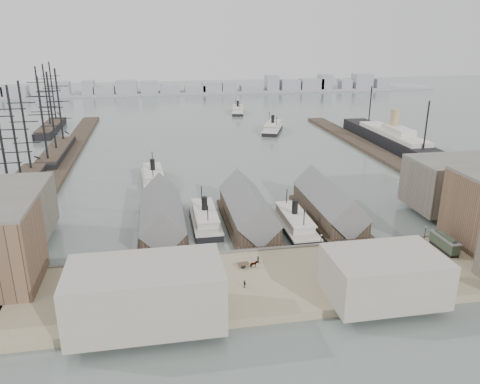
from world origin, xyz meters
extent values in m
plane|color=#525F5B|center=(0.00, 0.00, 0.00)|extent=(900.00, 900.00, 0.00)
cube|color=#897B5C|center=(0.00, -20.00, 1.00)|extent=(180.00, 30.00, 2.00)
cube|color=#59544C|center=(0.00, -5.20, 1.15)|extent=(180.00, 1.20, 2.30)
cube|color=#2D231C|center=(-68.00, 100.00, 0.80)|extent=(10.00, 220.00, 1.60)
cube|color=#2D231C|center=(78.00, 90.00, 0.80)|extent=(10.00, 180.00, 1.60)
cube|color=#2D231C|center=(-26.00, 16.00, 0.60)|extent=(14.00, 42.00, 1.20)
cube|color=#2D231C|center=(-26.00, 17.00, 3.70)|extent=(12.00, 36.00, 5.00)
cube|color=#59595B|center=(-26.00, 17.00, 6.30)|extent=(12.60, 37.00, 12.60)
cube|color=#2D231C|center=(0.00, 16.00, 0.60)|extent=(14.00, 42.00, 1.20)
cube|color=#2D231C|center=(0.00, 17.00, 3.70)|extent=(12.00, 36.00, 5.00)
cube|color=#59595B|center=(0.00, 17.00, 6.30)|extent=(12.60, 37.00, 12.60)
cube|color=#2D231C|center=(26.00, 16.00, 0.60)|extent=(14.00, 42.00, 1.20)
cube|color=#2D231C|center=(26.00, 17.00, 3.70)|extent=(12.00, 36.00, 5.00)
cube|color=#59595B|center=(26.00, 17.00, 6.30)|extent=(12.60, 37.00, 12.60)
cube|color=#60564C|center=(-70.00, 18.00, 9.00)|extent=(26.00, 20.00, 14.00)
cube|color=#60564C|center=(68.00, 15.00, 9.50)|extent=(28.00, 20.00, 15.00)
cube|color=gray|center=(20.00, -32.00, 7.00)|extent=(24.00, 16.00, 10.00)
cube|color=gray|center=(-30.00, -32.00, 8.00)|extent=(30.00, 16.00, 12.00)
cylinder|color=black|center=(-45.00, -7.00, 3.80)|extent=(0.16, 0.16, 3.60)
sphere|color=beige|center=(-45.00, -7.00, 5.70)|extent=(0.44, 0.44, 0.44)
cylinder|color=black|center=(-15.00, -7.00, 3.80)|extent=(0.16, 0.16, 3.60)
sphere|color=beige|center=(-15.00, -7.00, 5.70)|extent=(0.44, 0.44, 0.44)
cylinder|color=black|center=(15.00, -7.00, 3.80)|extent=(0.16, 0.16, 3.60)
sphere|color=beige|center=(15.00, -7.00, 5.70)|extent=(0.44, 0.44, 0.44)
cylinder|color=black|center=(45.00, -7.00, 3.80)|extent=(0.16, 0.16, 3.60)
sphere|color=beige|center=(45.00, -7.00, 5.70)|extent=(0.44, 0.44, 0.44)
cube|color=gray|center=(0.00, 340.00, 1.00)|extent=(500.00, 40.00, 2.00)
cube|color=gray|center=(-145.16, 330.00, 5.14)|extent=(20.65, 14.00, 10.28)
cube|color=gray|center=(-123.57, 330.00, 3.62)|extent=(14.71, 14.00, 7.23)
cube|color=gray|center=(-107.98, 330.00, 6.62)|extent=(17.63, 14.00, 13.23)
cube|color=gray|center=(-83.49, 330.00, 6.79)|extent=(10.74, 14.00, 13.58)
cube|color=gray|center=(-69.86, 330.00, 4.32)|extent=(18.06, 14.00, 8.64)
cube|color=gray|center=(-49.92, 330.00, 6.64)|extent=(18.55, 14.00, 13.29)
cube|color=gray|center=(-29.70, 330.00, 6.24)|extent=(15.33, 14.00, 12.47)
cube|color=gray|center=(-11.29, 330.00, 4.36)|extent=(17.56, 14.00, 8.72)
cube|color=gray|center=(11.96, 330.00, 3.82)|extent=(18.76, 14.00, 7.63)
cube|color=gray|center=(27.85, 330.00, 5.17)|extent=(17.61, 14.00, 10.35)
cube|color=gray|center=(44.04, 330.00, 5.15)|extent=(13.38, 14.00, 10.30)
cube|color=gray|center=(65.61, 330.00, 3.38)|extent=(20.73, 14.00, 6.75)
cube|color=gray|center=(85.69, 330.00, 7.79)|extent=(11.51, 14.00, 15.57)
cube|color=gray|center=(103.47, 330.00, 5.63)|extent=(18.17, 14.00, 11.26)
cube|color=gray|center=(125.20, 330.00, 5.92)|extent=(21.81, 14.00, 11.83)
cube|color=gray|center=(139.05, 330.00, 7.75)|extent=(11.12, 14.00, 15.50)
cube|color=gray|center=(159.69, 330.00, 5.14)|extent=(10.90, 14.00, 10.29)
cube|color=gray|center=(177.90, 330.00, 7.86)|extent=(17.95, 14.00, 15.72)
cube|color=gray|center=(197.92, 330.00, 5.26)|extent=(14.21, 14.00, 10.51)
cube|color=black|center=(-13.00, 18.80, 0.86)|extent=(7.69, 26.90, 1.73)
cube|color=beige|center=(-13.00, 18.80, 2.11)|extent=(8.07, 26.90, 0.48)
cube|color=beige|center=(-13.00, 18.80, 3.46)|extent=(6.25, 19.22, 2.11)
cube|color=beige|center=(-13.00, 18.80, 4.80)|extent=(6.73, 21.14, 0.38)
cylinder|color=black|center=(-13.00, 18.80, 6.92)|extent=(1.73, 1.73, 4.32)
cylinder|color=black|center=(-13.00, 27.45, 6.73)|extent=(0.29, 0.29, 5.77)
cylinder|color=black|center=(-13.00, 10.16, 6.73)|extent=(0.29, 0.29, 5.77)
cube|color=black|center=(13.00, 10.64, 0.88)|extent=(7.84, 27.43, 1.76)
cube|color=beige|center=(13.00, 10.64, 2.16)|extent=(8.23, 27.43, 0.49)
cube|color=beige|center=(13.00, 10.64, 3.53)|extent=(6.37, 19.60, 2.16)
cube|color=beige|center=(13.00, 10.64, 4.90)|extent=(6.86, 21.56, 0.39)
cylinder|color=black|center=(13.00, 10.64, 7.05)|extent=(1.76, 1.76, 4.41)
cylinder|color=black|center=(13.00, 19.46, 6.86)|extent=(0.29, 0.29, 5.88)
cylinder|color=black|center=(13.00, 1.82, 6.86)|extent=(0.29, 0.29, 5.88)
cube|color=black|center=(-28.24, 64.15, 0.91)|extent=(9.59, 28.67, 1.82)
cube|color=beige|center=(-28.24, 64.15, 2.22)|extent=(9.99, 28.69, 0.50)
cube|color=beige|center=(-28.24, 64.15, 3.63)|extent=(7.64, 20.52, 2.22)
cube|color=beige|center=(-28.24, 64.15, 5.05)|extent=(8.25, 22.56, 0.40)
cylinder|color=black|center=(-28.24, 64.15, 7.27)|extent=(1.82, 1.82, 4.54)
cylinder|color=black|center=(-28.24, 73.23, 7.07)|extent=(0.30, 0.30, 6.06)
cylinder|color=black|center=(-28.24, 55.06, 7.07)|extent=(0.30, 0.30, 6.06)
cube|color=black|center=(41.11, 148.94, 0.94)|extent=(18.69, 30.35, 1.89)
cube|color=beige|center=(41.11, 148.94, 2.30)|extent=(19.08, 30.50, 0.52)
cube|color=beige|center=(41.11, 148.94, 3.77)|extent=(14.12, 21.98, 2.30)
cube|color=beige|center=(41.11, 148.94, 5.24)|extent=(15.38, 24.12, 0.42)
cylinder|color=black|center=(41.11, 148.94, 7.54)|extent=(1.89, 1.89, 4.71)
cylinder|color=black|center=(41.11, 158.36, 7.33)|extent=(0.31, 0.31, 6.29)
cylinder|color=black|center=(41.11, 139.51, 7.33)|extent=(0.31, 0.31, 6.29)
cube|color=black|center=(32.26, 215.59, 0.86)|extent=(12.46, 27.59, 1.71)
cube|color=beige|center=(32.26, 215.59, 2.09)|extent=(12.84, 27.66, 0.48)
cube|color=beige|center=(32.26, 215.59, 3.42)|extent=(9.64, 19.84, 2.09)
cube|color=beige|center=(32.26, 215.59, 4.76)|extent=(10.46, 21.80, 0.38)
cylinder|color=black|center=(32.26, 215.59, 6.85)|extent=(1.71, 1.71, 4.28)
cylinder|color=black|center=(32.26, 224.15, 6.66)|extent=(0.29, 0.29, 5.71)
cylinder|color=black|center=(32.26, 207.03, 6.66)|extent=(0.29, 0.29, 5.71)
cube|color=black|center=(-76.36, 56.04, 1.88)|extent=(9.39, 64.72, 3.76)
cube|color=#2D231C|center=(-76.36, 56.04, 4.07)|extent=(8.87, 58.25, 0.63)
cylinder|color=black|center=(-76.36, 48.49, 20.88)|extent=(0.84, 0.84, 35.49)
cylinder|color=black|center=(-76.36, 63.59, 20.88)|extent=(0.84, 0.84, 35.49)
cylinder|color=black|center=(-76.36, 78.69, 20.88)|extent=(0.84, 0.84, 35.49)
cube|color=black|center=(-72.56, 111.72, 1.90)|extent=(9.52, 55.01, 3.81)
cube|color=#2D231C|center=(-72.56, 111.72, 4.13)|extent=(8.99, 49.51, 0.63)
cylinder|color=black|center=(-72.56, 92.46, 21.16)|extent=(0.85, 0.85, 35.97)
cylinder|color=black|center=(-72.56, 111.72, 21.16)|extent=(0.85, 0.85, 35.97)
cylinder|color=black|center=(-72.56, 130.97, 21.16)|extent=(0.85, 0.85, 35.97)
cube|color=black|center=(-86.95, 173.83, 1.88)|extent=(9.38, 52.11, 3.75)
cube|color=#2D231C|center=(-86.95, 173.83, 4.06)|extent=(8.86, 46.90, 0.63)
cylinder|color=black|center=(-86.95, 155.59, 20.84)|extent=(0.83, 0.83, 35.43)
cylinder|color=black|center=(-86.95, 173.83, 20.84)|extent=(0.83, 0.83, 35.43)
cylinder|color=black|center=(-86.95, 192.07, 20.84)|extent=(0.83, 0.83, 35.43)
cube|color=black|center=(92.00, 101.98, 3.05)|extent=(13.20, 96.46, 6.09)
cube|color=beige|center=(92.00, 101.98, 7.11)|extent=(11.17, 55.85, 2.03)
cube|color=beige|center=(92.00, 96.91, 9.65)|extent=(8.12, 20.31, 3.05)
cylinder|color=tan|center=(92.00, 101.98, 14.22)|extent=(4.47, 4.47, 10.15)
cube|color=black|center=(46.46, -13.86, 2.40)|extent=(2.49, 9.52, 0.80)
cube|color=#2C3929|center=(46.46, -13.86, 4.10)|extent=(2.59, 10.02, 2.60)
cube|color=#59595B|center=(46.46, -13.86, 5.55)|extent=(2.80, 10.42, 0.30)
imported|color=black|center=(-32.14, -11.56, 2.87)|extent=(1.96, 1.86, 1.73)
cube|color=#3F2D21|center=(-34.58, -12.47, 2.90)|extent=(2.96, 2.31, 0.25)
cylinder|color=black|center=(-34.33, -13.13, 2.55)|extent=(1.06, 0.46, 1.10)
cylinder|color=black|center=(-34.82, -11.81, 2.55)|extent=(1.06, 0.46, 1.10)
imported|color=black|center=(-4.63, -14.30, 2.83)|extent=(2.10, 1.23, 1.66)
cube|color=#3F2D21|center=(-7.19, -13.85, 2.90)|extent=(2.82, 1.93, 0.25)
cylinder|color=black|center=(-7.31, -14.54, 2.55)|extent=(1.10, 0.27, 1.10)
cylinder|color=black|center=(-7.07, -13.16, 2.55)|extent=(1.10, 0.27, 1.10)
imported|color=black|center=(17.62, -21.19, 2.76)|extent=(1.56, 1.73, 1.51)
cube|color=#3F2D21|center=(15.07, -20.67, 2.90)|extent=(2.85, 1.99, 0.25)
cylinder|color=black|center=(14.93, -21.36, 2.55)|extent=(1.09, 0.30, 1.10)
cylinder|color=black|center=(15.21, -19.99, 2.55)|extent=(1.09, 0.30, 1.10)
imported|color=black|center=(-54.95, -12.99, 2.83)|extent=(0.73, 0.75, 1.66)
imported|color=black|center=(-40.76, -16.57, 2.89)|extent=(0.91, 0.73, 1.78)
imported|color=black|center=(-16.95, -12.81, 2.88)|extent=(0.97, 1.28, 1.76)
imported|color=black|center=(-8.66, -22.99, 2.88)|extent=(0.86, 1.12, 1.77)
imported|color=black|center=(-3.10, -12.01, 2.86)|extent=(1.00, 0.95, 1.73)
imported|color=black|center=(11.94, -18.49, 2.86)|extent=(0.58, 0.71, 1.71)
imported|color=black|center=(26.86, -8.82, 2.88)|extent=(0.98, 0.83, 1.77)
imported|color=black|center=(24.20, -24.28, 2.78)|extent=(1.11, 0.79, 1.56)
camera|label=1|loc=(-26.21, -113.50, 56.84)|focal=35.00mm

